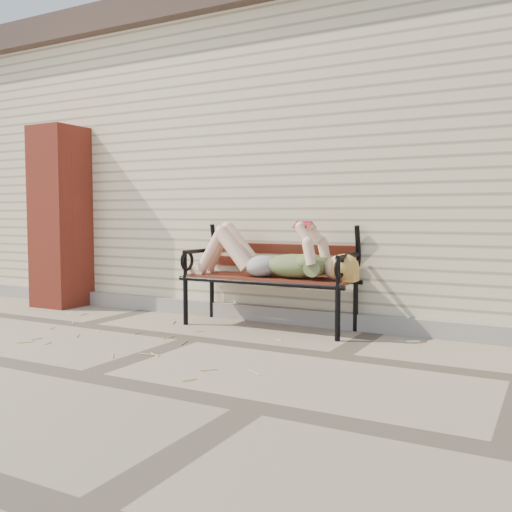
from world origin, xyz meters
The scene contains 8 objects.
ground centered at (0.00, 0.00, 0.00)m, with size 80.00×80.00×0.00m, color gray.
house_wall centered at (0.00, 3.00, 1.50)m, with size 8.00×4.00×3.00m, color beige.
house_roof centered at (0.00, 3.00, 3.15)m, with size 8.30×4.30×0.30m, color #42332F.
foundation_strip centered at (0.00, 0.97, 0.07)m, with size 8.00×0.10×0.15m, color gray.
brick_pillar centered at (-2.30, 0.75, 1.00)m, with size 0.50×0.50×2.00m, color #A13424.
garden_bench centered at (0.33, 0.81, 0.62)m, with size 1.70×0.68×1.10m.
reading_woman centered at (0.35, 0.68, 0.65)m, with size 1.60×0.36×0.50m.
straw_scatter centered at (-0.41, -0.04, 0.01)m, with size 2.92×1.70×0.01m.
Camera 1 is at (2.65, -3.85, 1.01)m, focal length 40.00 mm.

